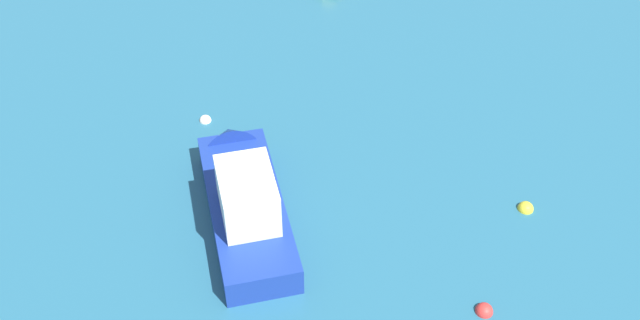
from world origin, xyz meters
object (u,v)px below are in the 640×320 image
motor_launch_deep_blue_cluster_outer (243,192)px  mooring_buoy_trailing (205,121)px  mooring_buoy_between_boats_right (484,311)px  mooring_buoy_far_field (525,209)px

motor_launch_deep_blue_cluster_outer → mooring_buoy_trailing: motor_launch_deep_blue_cluster_outer is taller
motor_launch_deep_blue_cluster_outer → mooring_buoy_between_boats_right: bearing=-44.2°
motor_launch_deep_blue_cluster_outer → mooring_buoy_far_field: (8.10, -2.08, -0.74)m
motor_launch_deep_blue_cluster_outer → mooring_buoy_between_boats_right: 7.52m
mooring_buoy_trailing → motor_launch_deep_blue_cluster_outer: bearing=-83.1°
motor_launch_deep_blue_cluster_outer → mooring_buoy_far_field: motor_launch_deep_blue_cluster_outer is taller
mooring_buoy_far_field → mooring_buoy_trailing: size_ratio=1.17×
motor_launch_deep_blue_cluster_outer → mooring_buoy_trailing: 4.62m
mooring_buoy_far_field → mooring_buoy_between_boats_right: (-2.74, -3.14, 0.00)m
mooring_buoy_far_field → mooring_buoy_between_boats_right: bearing=-131.1°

